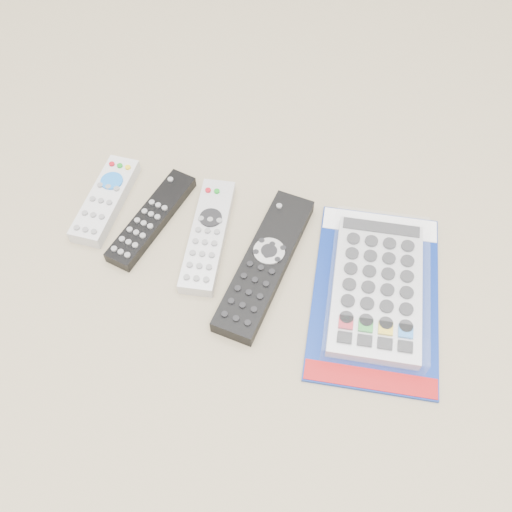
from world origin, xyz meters
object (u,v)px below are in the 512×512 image
(remote_small_grey, at_px, (106,200))
(remote_slim_black, at_px, (152,219))
(remote_silver_dvd, at_px, (208,235))
(jumbo_remote_packaged, at_px, (377,287))
(remote_large_black, at_px, (265,264))

(remote_small_grey, xyz_separation_m, remote_slim_black, (0.08, -0.01, -0.00))
(remote_silver_dvd, xyz_separation_m, jumbo_remote_packaged, (0.26, -0.02, 0.01))
(remote_small_grey, distance_m, remote_silver_dvd, 0.18)
(remote_small_grey, xyz_separation_m, remote_silver_dvd, (0.18, -0.02, -0.00))
(remote_small_grey, height_order, remote_large_black, remote_large_black)
(remote_large_black, bearing_deg, jumbo_remote_packaged, 7.83)
(remote_silver_dvd, relative_size, remote_large_black, 0.80)
(remote_small_grey, xyz_separation_m, jumbo_remote_packaged, (0.44, -0.04, 0.01))
(remote_large_black, bearing_deg, remote_small_grey, 177.14)
(remote_slim_black, distance_m, remote_silver_dvd, 0.09)
(remote_silver_dvd, xyz_separation_m, remote_large_black, (0.10, -0.03, 0.00))
(remote_small_grey, bearing_deg, jumbo_remote_packaged, -6.48)
(remote_silver_dvd, bearing_deg, remote_slim_black, 168.25)
(remote_slim_black, bearing_deg, remote_silver_dvd, 8.20)
(remote_slim_black, relative_size, remote_silver_dvd, 0.94)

